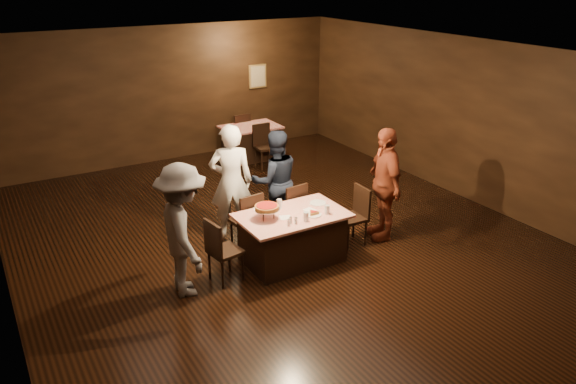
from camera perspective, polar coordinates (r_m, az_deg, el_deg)
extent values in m
plane|color=black|center=(9.18, -0.63, -5.08)|extent=(10.00, 10.00, 0.00)
cube|color=silver|center=(8.26, -0.72, 13.78)|extent=(8.00, 10.00, 0.04)
cube|color=black|center=(13.03, -11.87, 9.70)|extent=(8.00, 0.04, 3.00)
cube|color=black|center=(11.07, 17.72, 6.96)|extent=(0.04, 10.00, 3.00)
cube|color=tan|center=(13.81, -3.10, 11.67)|extent=(0.46, 0.03, 0.56)
cube|color=beige|center=(13.79, -3.05, 11.65)|extent=(0.38, 0.01, 0.48)
cube|color=#B51F0C|center=(8.46, 0.43, -4.65)|extent=(1.60, 1.00, 0.77)
cube|color=#A80B0B|center=(13.04, -3.80, 5.06)|extent=(1.30, 0.90, 0.77)
cube|color=black|center=(8.85, -4.30, -2.83)|extent=(0.46, 0.46, 0.95)
cube|color=black|center=(9.19, 0.17, -1.77)|extent=(0.47, 0.47, 0.95)
cube|color=black|center=(7.97, -6.39, -5.86)|extent=(0.48, 0.48, 0.95)
cube|color=black|center=(8.99, 6.47, -2.51)|extent=(0.43, 0.43, 0.95)
cube|color=black|center=(12.41, -2.33, 4.65)|extent=(0.43, 0.43, 0.95)
cube|color=black|center=(13.53, -4.97, 6.06)|extent=(0.42, 0.42, 0.95)
imported|color=white|center=(9.06, -5.79, 1.03)|extent=(0.82, 0.68, 1.91)
imported|color=black|center=(9.32, -1.31, 1.15)|extent=(0.96, 0.82, 1.73)
imported|color=slate|center=(7.57, -10.60, -3.88)|extent=(0.83, 1.27, 1.86)
imported|color=maroon|center=(9.14, 9.76, 0.84)|extent=(0.77, 1.18, 1.86)
cylinder|color=black|center=(8.21, -2.49, -2.01)|extent=(0.01, 0.01, 0.15)
cylinder|color=black|center=(8.05, -2.53, -2.52)|extent=(0.01, 0.01, 0.15)
cylinder|color=black|center=(8.12, -1.45, -2.26)|extent=(0.01, 0.01, 0.15)
cylinder|color=silver|center=(8.09, -2.17, -1.75)|extent=(0.38, 0.38, 0.01)
cylinder|color=#B27233|center=(8.08, -2.17, -1.55)|extent=(0.35, 0.35, 0.05)
cylinder|color=#A5140C|center=(8.07, -2.17, -1.36)|extent=(0.30, 0.30, 0.01)
cylinder|color=white|center=(8.28, 2.57, -2.31)|extent=(0.25, 0.25, 0.01)
cylinder|color=#B27233|center=(8.27, 2.57, -2.14)|extent=(0.18, 0.18, 0.04)
cylinder|color=#A5140C|center=(8.26, 2.57, -1.99)|extent=(0.14, 0.14, 0.01)
cylinder|color=white|center=(8.68, 3.05, -1.12)|extent=(0.25, 0.25, 0.01)
cylinder|color=silver|center=(8.06, 1.85, -2.51)|extent=(0.08, 0.08, 0.14)
cylinder|color=silver|center=(8.30, 4.00, -1.80)|extent=(0.08, 0.08, 0.14)
cylinder|color=silver|center=(8.48, -0.89, -1.20)|extent=(0.08, 0.08, 0.14)
cylinder|color=silver|center=(8.00, 0.26, -2.93)|extent=(0.04, 0.04, 0.08)
cylinder|color=silver|center=(7.98, 0.26, -2.63)|extent=(0.05, 0.05, 0.02)
cylinder|color=silver|center=(7.99, 0.81, -2.96)|extent=(0.04, 0.04, 0.08)
cylinder|color=silver|center=(7.97, 0.81, -2.67)|extent=(0.05, 0.05, 0.02)
cylinder|color=silver|center=(7.94, 0.07, -3.15)|extent=(0.04, 0.04, 0.08)
cylinder|color=silver|center=(7.92, 0.07, -2.86)|extent=(0.05, 0.05, 0.02)
cube|color=white|center=(8.44, 2.19, -1.83)|extent=(0.19, 0.19, 0.01)
cube|color=white|center=(8.19, -0.28, -2.60)|extent=(0.21, 0.21, 0.01)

